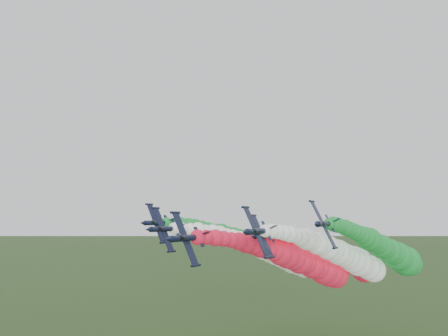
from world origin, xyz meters
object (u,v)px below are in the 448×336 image
Objects in this scene: jet_lead at (305,263)px; jet_outer_right at (390,252)px; jet_inner_right at (347,257)px; jet_inner_left at (277,254)px; jet_outer_left at (262,248)px; jet_trail at (344,259)px.

jet_lead is 27.45m from jet_outer_right.
jet_outer_right reaches higher than jet_inner_right.
jet_outer_right is at bearing 15.53° from jet_inner_left.
jet_lead is 0.99× the size of jet_outer_left.
jet_inner_left is at bearing 170.45° from jet_inner_right.
jet_outer_left is at bearing -165.80° from jet_trail.
jet_lead reaches higher than jet_trail.
jet_lead is 17.14m from jet_inner_left.
jet_inner_right is at bearing -20.86° from jet_outer_left.
jet_outer_left reaches higher than jet_lead.
jet_outer_left is (-20.11, 19.46, 2.15)m from jet_lead.
jet_inner_left is 1.00× the size of jet_outer_right.
jet_inner_right is (21.11, -3.55, 0.29)m from jet_inner_left.
jet_inner_left is 21.41m from jet_inner_right.
jet_outer_left is at bearing 136.40° from jet_inner_left.
jet_outer_right is at bearing -20.15° from jet_trail.
jet_outer_right is at bearing 48.28° from jet_lead.
jet_outer_right is at bearing 52.12° from jet_inner_right.
jet_inner_left is 31.64m from jet_outer_right.
jet_inner_right is at bearing -9.55° from jet_inner_left.
jet_trail is (-14.07, 5.16, -2.77)m from jet_outer_right.
jet_inner_right is 17.92m from jet_trail.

